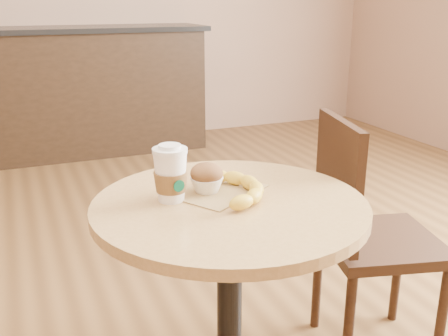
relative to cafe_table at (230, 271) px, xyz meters
name	(u,v)px	position (x,y,z in m)	size (l,w,h in m)	color
cafe_table	(230,271)	(0.00, 0.00, 0.00)	(0.73, 0.73, 0.75)	black
chair_right	(365,231)	(0.59, 0.17, -0.06)	(0.47, 0.47, 0.89)	black
service_counter	(68,92)	(-0.06, 3.29, -0.02)	(2.30, 0.65, 1.04)	black
kraft_bag	(219,191)	(0.00, 0.08, 0.21)	(0.24, 0.18, 0.00)	#9C7D4B
coffee_cup	(171,176)	(-0.14, 0.07, 0.28)	(0.09, 0.09, 0.15)	white
muffin	(207,178)	(-0.03, 0.08, 0.25)	(0.09, 0.09, 0.08)	white
banana	(239,187)	(0.04, 0.04, 0.23)	(0.15, 0.28, 0.04)	gold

